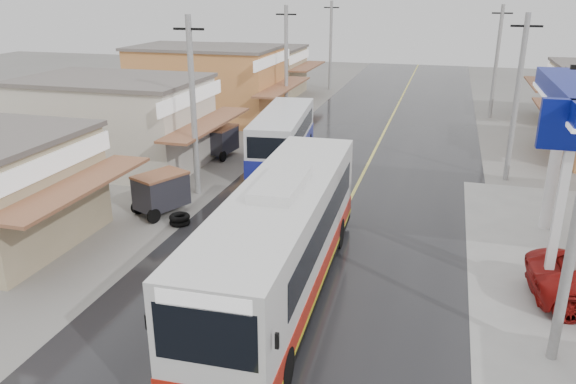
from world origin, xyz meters
name	(u,v)px	position (x,y,z in m)	size (l,w,h in m)	color
ground	(291,318)	(0.00, 0.00, 0.00)	(120.00, 120.00, 0.00)	slate
road	(366,168)	(0.00, 15.00, 0.01)	(12.00, 90.00, 0.02)	black
centre_line	(366,168)	(0.00, 15.00, 0.02)	(0.15, 90.00, 0.01)	#D8CC4C
shopfronts_left	(171,138)	(-13.00, 18.00, 0.00)	(11.00, 44.00, 5.20)	tan
utility_poles_left	(248,153)	(-7.00, 16.00, 0.00)	(1.60, 50.00, 8.00)	gray
utility_poles_right	(505,180)	(7.00, 15.00, 0.00)	(1.60, 36.00, 8.00)	gray
coach_bus	(282,241)	(-0.60, 1.21, 1.84)	(3.09, 12.32, 3.82)	silver
second_bus	(283,136)	(-4.53, 14.69, 1.52)	(3.23, 8.71, 2.82)	silver
cyclist	(274,187)	(-3.35, 9.18, 0.60)	(0.91, 1.79, 1.84)	black
tricycle_near	(161,191)	(-7.44, 6.32, 1.00)	(2.23, 2.68, 1.75)	#26262D
tricycle_far	(220,139)	(-8.32, 15.01, 0.99)	(1.70, 2.39, 1.73)	#26262D
tyre_stack	(180,219)	(-6.16, 5.39, 0.22)	(0.85, 0.85, 0.43)	black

